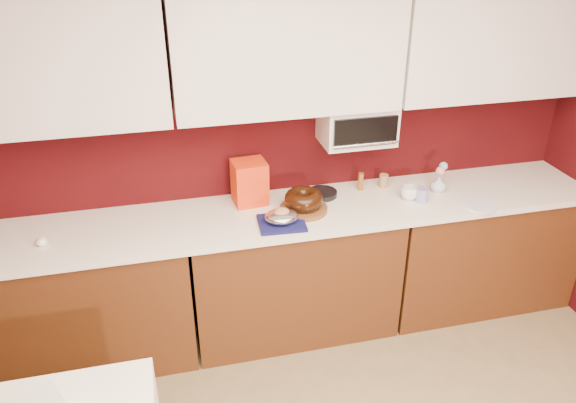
% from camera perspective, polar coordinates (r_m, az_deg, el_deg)
% --- Properties ---
extents(wall_back, '(4.00, 0.02, 2.50)m').
position_cam_1_polar(wall_back, '(3.61, -0.68, 6.28)').
color(wall_back, '#3C080A').
rests_on(wall_back, floor).
extents(base_cabinet_left, '(1.31, 0.58, 0.86)m').
position_cam_1_polar(base_cabinet_left, '(3.70, -20.27, -9.61)').
color(base_cabinet_left, '#502910').
rests_on(base_cabinet_left, floor).
extents(base_cabinet_center, '(1.31, 0.58, 0.86)m').
position_cam_1_polar(base_cabinet_center, '(3.73, 0.48, -7.25)').
color(base_cabinet_center, '#502910').
rests_on(base_cabinet_center, floor).
extents(base_cabinet_right, '(1.31, 0.58, 0.86)m').
position_cam_1_polar(base_cabinet_right, '(4.21, 18.42, -4.41)').
color(base_cabinet_right, '#502910').
rests_on(base_cabinet_right, floor).
extents(countertop, '(4.00, 0.62, 0.04)m').
position_cam_1_polar(countertop, '(3.49, 0.51, -1.19)').
color(countertop, white).
rests_on(countertop, base_cabinet_center).
extents(upper_cabinet_left, '(1.31, 0.33, 0.70)m').
position_cam_1_polar(upper_cabinet_left, '(3.24, -24.22, 12.55)').
color(upper_cabinet_left, white).
rests_on(upper_cabinet_left, wall_back).
extents(upper_cabinet_center, '(1.31, 0.33, 0.70)m').
position_cam_1_polar(upper_cabinet_center, '(3.28, -0.06, 15.05)').
color(upper_cabinet_center, white).
rests_on(upper_cabinet_center, wall_back).
extents(upper_cabinet_right, '(1.31, 0.33, 0.70)m').
position_cam_1_polar(upper_cabinet_right, '(3.81, 20.55, 15.18)').
color(upper_cabinet_right, white).
rests_on(upper_cabinet_right, wall_back).
extents(toaster_oven, '(0.45, 0.30, 0.25)m').
position_cam_1_polar(toaster_oven, '(3.56, 6.99, 7.91)').
color(toaster_oven, white).
rests_on(toaster_oven, upper_cabinet_center).
extents(toaster_oven_door, '(0.40, 0.02, 0.18)m').
position_cam_1_polar(toaster_oven_door, '(3.42, 7.91, 7.01)').
color(toaster_oven_door, black).
rests_on(toaster_oven_door, toaster_oven).
extents(toaster_oven_handle, '(0.42, 0.02, 0.02)m').
position_cam_1_polar(toaster_oven_handle, '(3.43, 7.92, 5.76)').
color(toaster_oven_handle, silver).
rests_on(toaster_oven_handle, toaster_oven).
extents(cake_base, '(0.31, 0.31, 0.03)m').
position_cam_1_polar(cake_base, '(3.47, 1.58, -0.75)').
color(cake_base, brown).
rests_on(cake_base, countertop).
extents(bundt_cake, '(0.28, 0.28, 0.10)m').
position_cam_1_polar(bundt_cake, '(3.44, 1.60, 0.22)').
color(bundt_cake, black).
rests_on(bundt_cake, cake_base).
extents(navy_towel, '(0.29, 0.25, 0.02)m').
position_cam_1_polar(navy_towel, '(3.33, -0.65, -2.20)').
color(navy_towel, '#131448').
rests_on(navy_towel, countertop).
extents(foil_ham_nest, '(0.25, 0.24, 0.07)m').
position_cam_1_polar(foil_ham_nest, '(3.30, -0.66, -1.53)').
color(foil_ham_nest, silver).
rests_on(foil_ham_nest, navy_towel).
extents(roasted_ham, '(0.10, 0.09, 0.06)m').
position_cam_1_polar(roasted_ham, '(3.29, -0.66, -1.15)').
color(roasted_ham, tan).
rests_on(roasted_ham, foil_ham_nest).
extents(pandoro_box, '(0.22, 0.20, 0.28)m').
position_cam_1_polar(pandoro_box, '(3.53, -3.93, 1.96)').
color(pandoro_box, red).
rests_on(pandoro_box, countertop).
extents(dark_pan, '(0.24, 0.24, 0.03)m').
position_cam_1_polar(dark_pan, '(3.66, 3.50, 0.82)').
color(dark_pan, black).
rests_on(dark_pan, countertop).
extents(coffee_mug, '(0.13, 0.13, 0.11)m').
position_cam_1_polar(coffee_mug, '(3.68, 12.25, 0.98)').
color(coffee_mug, white).
rests_on(coffee_mug, countertop).
extents(blue_jar, '(0.08, 0.08, 0.09)m').
position_cam_1_polar(blue_jar, '(3.67, 13.44, 0.66)').
color(blue_jar, '#1B1F97').
rests_on(blue_jar, countertop).
extents(flower_vase, '(0.08, 0.08, 0.12)m').
position_cam_1_polar(flower_vase, '(3.82, 15.05, 1.83)').
color(flower_vase, silver).
rests_on(flower_vase, countertop).
extents(flower_pink, '(0.06, 0.06, 0.06)m').
position_cam_1_polar(flower_pink, '(3.79, 15.21, 3.02)').
color(flower_pink, pink).
rests_on(flower_pink, flower_vase).
extents(flower_blue, '(0.06, 0.06, 0.06)m').
position_cam_1_polar(flower_blue, '(3.81, 15.51, 3.48)').
color(flower_blue, '#83A5D2').
rests_on(flower_blue, flower_vase).
extents(china_plate, '(0.26, 0.26, 0.01)m').
position_cam_1_polar(china_plate, '(3.73, 19.05, -0.41)').
color(china_plate, white).
rests_on(china_plate, countertop).
extents(amber_bottle, '(0.04, 0.04, 0.09)m').
position_cam_1_polar(amber_bottle, '(3.78, 7.33, 1.99)').
color(amber_bottle, brown).
rests_on(amber_bottle, countertop).
extents(paper_cup, '(0.07, 0.07, 0.09)m').
position_cam_1_polar(paper_cup, '(3.81, 9.69, 2.09)').
color(paper_cup, '#9C7047').
rests_on(paper_cup, countertop).
extents(egg_left, '(0.06, 0.05, 0.04)m').
position_cam_1_polar(egg_left, '(3.43, -23.74, -3.64)').
color(egg_left, white).
rests_on(egg_left, countertop).
extents(egg_right, '(0.07, 0.06, 0.05)m').
position_cam_1_polar(egg_right, '(3.40, -23.74, -3.82)').
color(egg_right, white).
rests_on(egg_right, countertop).
extents(amber_bottle_tall, '(0.05, 0.05, 0.12)m').
position_cam_1_polar(amber_bottle_tall, '(3.74, 7.40, 2.03)').
color(amber_bottle_tall, brown).
rests_on(amber_bottle_tall, countertop).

